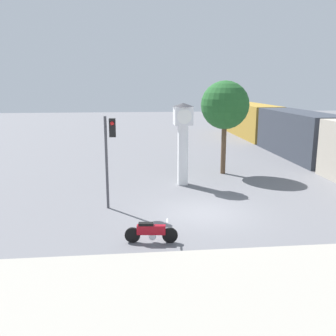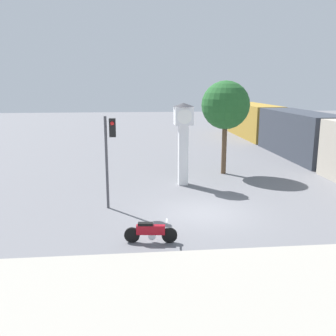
{
  "view_description": "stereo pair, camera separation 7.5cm",
  "coord_description": "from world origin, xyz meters",
  "px_view_note": "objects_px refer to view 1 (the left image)",
  "views": [
    {
      "loc": [
        -3.13,
        -15.1,
        5.45
      ],
      "look_at": [
        -1.46,
        0.71,
        1.87
      ],
      "focal_mm": 40.0,
      "sensor_mm": 36.0,
      "label": 1
    },
    {
      "loc": [
        -3.06,
        -15.11,
        5.45
      ],
      "look_at": [
        -1.46,
        0.71,
        1.87
      ],
      "focal_mm": 40.0,
      "sensor_mm": 36.0,
      "label": 2
    }
  ],
  "objects_px": {
    "clock_tower": "(183,131)",
    "traffic_light": "(109,146)",
    "motorcycle": "(151,232)",
    "freight_train": "(298,134)",
    "street_tree": "(225,106)"
  },
  "relations": [
    {
      "from": "clock_tower",
      "to": "traffic_light",
      "type": "bearing_deg",
      "value": -135.64
    },
    {
      "from": "motorcycle",
      "to": "street_tree",
      "type": "distance_m",
      "value": 11.81
    },
    {
      "from": "street_tree",
      "to": "motorcycle",
      "type": "bearing_deg",
      "value": -117.08
    },
    {
      "from": "freight_train",
      "to": "street_tree",
      "type": "distance_m",
      "value": 9.11
    },
    {
      "from": "traffic_light",
      "to": "street_tree",
      "type": "distance_m",
      "value": 9.05
    },
    {
      "from": "clock_tower",
      "to": "traffic_light",
      "type": "xyz_separation_m",
      "value": [
        -3.76,
        -3.68,
        -0.14
      ]
    },
    {
      "from": "motorcycle",
      "to": "clock_tower",
      "type": "distance_m",
      "value": 8.35
    },
    {
      "from": "clock_tower",
      "to": "freight_train",
      "type": "xyz_separation_m",
      "value": [
        10.02,
        7.41,
        -1.27
      ]
    },
    {
      "from": "freight_train",
      "to": "traffic_light",
      "type": "bearing_deg",
      "value": -141.19
    },
    {
      "from": "motorcycle",
      "to": "clock_tower",
      "type": "height_order",
      "value": "clock_tower"
    },
    {
      "from": "freight_train",
      "to": "street_tree",
      "type": "bearing_deg",
      "value": -144.59
    },
    {
      "from": "motorcycle",
      "to": "freight_train",
      "type": "distance_m",
      "value": 19.43
    },
    {
      "from": "clock_tower",
      "to": "freight_train",
      "type": "bearing_deg",
      "value": 36.47
    },
    {
      "from": "street_tree",
      "to": "traffic_light",
      "type": "bearing_deg",
      "value": -137.85
    },
    {
      "from": "traffic_light",
      "to": "street_tree",
      "type": "height_order",
      "value": "street_tree"
    }
  ]
}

